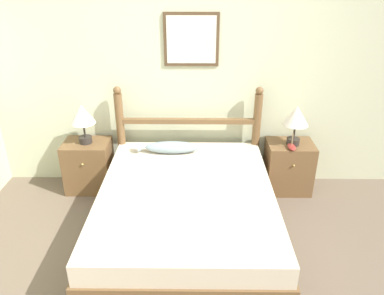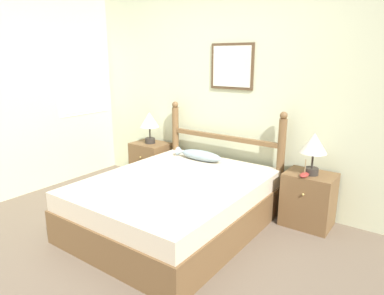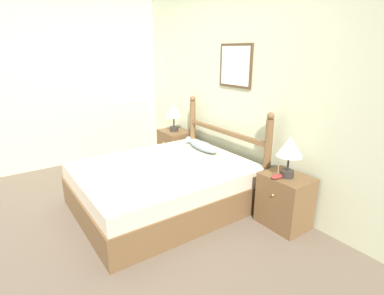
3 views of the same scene
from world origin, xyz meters
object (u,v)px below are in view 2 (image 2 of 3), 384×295
bed (176,203)px  table_lamp_right (314,146)px  table_lamp_left (150,122)px  nightstand_left (151,163)px  fish_pillow (199,155)px  nightstand_right (308,199)px  model_boat (305,174)px

bed → table_lamp_right: bearing=36.0°
table_lamp_left → table_lamp_right: same height
table_lamp_left → table_lamp_right: size_ratio=1.00×
table_lamp_left → table_lamp_right: bearing=-0.5°
table_lamp_right → nightstand_left: bearing=179.4°
table_lamp_right → table_lamp_left: bearing=179.5°
fish_pillow → nightstand_left: bearing=172.1°
nightstand_right → model_boat: model_boat is taller
model_boat → fish_pillow: model_boat is taller
bed → fish_pillow: bearing=105.0°
bed → model_boat: size_ratio=11.14×
nightstand_right → table_lamp_left: 2.24m
bed → nightstand_right: size_ratio=3.45×
nightstand_left → model_boat: size_ratio=3.22×
bed → table_lamp_right: 1.48m
table_lamp_right → model_boat: size_ratio=2.44×
model_boat → fish_pillow: 1.24m
table_lamp_left → model_boat: table_lamp_left is taller
table_lamp_right → nightstand_right: bearing=113.5°
bed → table_lamp_left: size_ratio=4.57×
bed → table_lamp_left: table_lamp_left is taller
nightstand_right → table_lamp_left: (-2.16, -0.01, 0.58)m
table_lamp_right → fish_pillow: size_ratio=0.68×
model_boat → fish_pillow: size_ratio=0.28×
nightstand_right → table_lamp_right: size_ratio=1.32×
table_lamp_right → fish_pillow: table_lamp_right is taller
table_lamp_right → model_boat: (-0.04, -0.10, -0.28)m
nightstand_left → nightstand_right: same height
model_boat → nightstand_right: bearing=77.8°
bed → fish_pillow: 0.78m
nightstand_left → table_lamp_left: table_lamp_left is taller
table_lamp_left → model_boat: bearing=-3.1°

